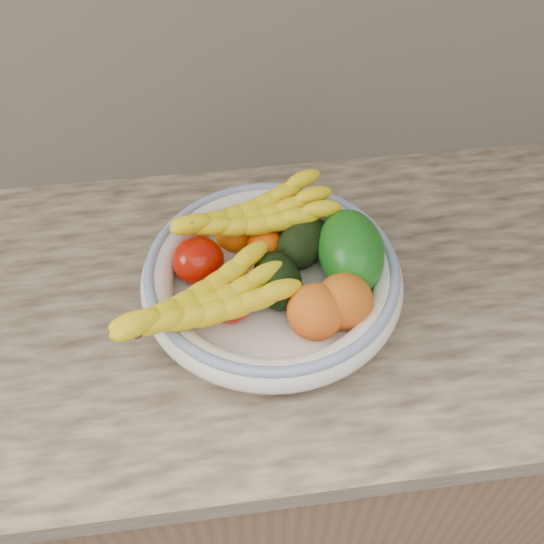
{
  "coord_description": "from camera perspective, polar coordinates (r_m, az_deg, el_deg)",
  "views": [
    {
      "loc": [
        -0.08,
        1.08,
        1.63
      ],
      "look_at": [
        0.0,
        1.66,
        0.96
      ],
      "focal_mm": 40.0,
      "sensor_mm": 36.0,
      "label": 1
    }
  ],
  "objects": [
    {
      "name": "fruit_bowl",
      "position": [
        0.9,
        0.0,
        -0.48
      ],
      "size": [
        0.39,
        0.39,
        0.08
      ],
      "color": "white",
      "rests_on": "kitchen_counter"
    },
    {
      "name": "kitchen_counter",
      "position": [
        1.32,
        -0.15,
        -13.53
      ],
      "size": [
        2.44,
        0.66,
        1.4
      ],
      "color": "brown",
      "rests_on": "ground"
    },
    {
      "name": "peach_right",
      "position": [
        0.85,
        6.82,
        -2.76
      ],
      "size": [
        0.11,
        0.11,
        0.08
      ],
      "primitive_type": "ellipsoid",
      "rotation": [
        0.0,
        0.0,
        -0.43
      ],
      "color": "orange",
      "rests_on": "fruit_bowl"
    },
    {
      "name": "banana_bunch_front",
      "position": [
        0.83,
        -6.38,
        -3.25
      ],
      "size": [
        0.3,
        0.21,
        0.08
      ],
      "primitive_type": null,
      "rotation": [
        0.0,
        0.0,
        0.43
      ],
      "color": "yellow",
      "rests_on": "fruit_bowl"
    },
    {
      "name": "clementine_back_left",
      "position": [
        0.96,
        -3.64,
        3.56
      ],
      "size": [
        0.07,
        0.07,
        0.05
      ],
      "primitive_type": "ellipsoid",
      "rotation": [
        0.0,
        0.0,
        0.19
      ],
      "color": "#ED6505",
      "rests_on": "fruit_bowl"
    },
    {
      "name": "peach_front",
      "position": [
        0.84,
        4.12,
        -3.75
      ],
      "size": [
        0.1,
        0.1,
        0.08
      ],
      "primitive_type": "ellipsoid",
      "rotation": [
        0.0,
        0.0,
        -0.3
      ],
      "color": "orange",
      "rests_on": "fruit_bowl"
    },
    {
      "name": "clementine_back_mid",
      "position": [
        0.94,
        -0.64,
        2.61
      ],
      "size": [
        0.06,
        0.06,
        0.05
      ],
      "primitive_type": "ellipsoid",
      "rotation": [
        0.0,
        0.0,
        0.01
      ],
      "color": "#F55705",
      "rests_on": "fruit_bowl"
    },
    {
      "name": "tomato_near_left",
      "position": [
        0.86,
        -4.01,
        -2.84
      ],
      "size": [
        0.08,
        0.08,
        0.06
      ],
      "primitive_type": "ellipsoid",
      "rotation": [
        0.0,
        0.0,
        0.2
      ],
      "color": "#B41407",
      "rests_on": "fruit_bowl"
    },
    {
      "name": "green_mango",
      "position": [
        0.91,
        7.4,
        1.96
      ],
      "size": [
        0.12,
        0.15,
        0.13
      ],
      "primitive_type": "ellipsoid",
      "rotation": [
        0.0,
        0.31,
        -0.0
      ],
      "color": "#105610",
      "rests_on": "fruit_bowl"
    },
    {
      "name": "avocado_center",
      "position": [
        0.88,
        0.51,
        -0.84
      ],
      "size": [
        0.08,
        0.11,
        0.07
      ],
      "primitive_type": "ellipsoid",
      "rotation": [
        0.0,
        0.0,
        0.16
      ],
      "color": "black",
      "rests_on": "fruit_bowl"
    },
    {
      "name": "banana_bunch_back",
      "position": [
        0.93,
        -1.75,
        4.96
      ],
      "size": [
        0.28,
        0.16,
        0.08
      ],
      "primitive_type": null,
      "rotation": [
        0.0,
        0.0,
        0.22
      ],
      "color": "yellow",
      "rests_on": "fruit_bowl"
    },
    {
      "name": "clementine_back_right",
      "position": [
        0.97,
        0.83,
        4.48
      ],
      "size": [
        0.07,
        0.07,
        0.05
      ],
      "primitive_type": "ellipsoid",
      "rotation": [
        0.0,
        0.0,
        0.13
      ],
      "color": "orange",
      "rests_on": "fruit_bowl"
    },
    {
      "name": "avocado_right",
      "position": [
        0.93,
        2.92,
        2.76
      ],
      "size": [
        0.12,
        0.13,
        0.07
      ],
      "primitive_type": "ellipsoid",
      "rotation": [
        0.0,
        0.0,
        -0.68
      ],
      "color": "black",
      "rests_on": "fruit_bowl"
    },
    {
      "name": "tomato_left",
      "position": [
        0.91,
        -6.97,
        1.06
      ],
      "size": [
        0.09,
        0.09,
        0.07
      ],
      "primitive_type": "ellipsoid",
      "rotation": [
        0.0,
        0.0,
        0.12
      ],
      "color": "#9E0D03",
      "rests_on": "fruit_bowl"
    }
  ]
}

